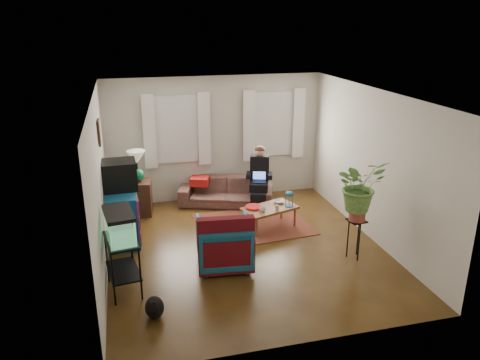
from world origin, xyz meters
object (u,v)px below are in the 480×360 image
object	(u,v)px
armchair	(224,241)
plant_stand	(355,239)
coffee_table	(270,217)
side_table	(139,198)
dresser	(122,216)
aquarium_stand	(123,265)
sofa	(226,187)

from	to	relation	value
armchair	plant_stand	xyz separation A→B (m)	(2.10, -0.28, -0.09)
armchair	coffee_table	size ratio (longest dim) A/B	0.86
side_table	dresser	bearing A→B (deg)	-107.08
coffee_table	side_table	bearing A→B (deg)	133.50
armchair	aquarium_stand	bearing A→B (deg)	19.60
aquarium_stand	plant_stand	bearing A→B (deg)	-6.69
sofa	aquarium_stand	xyz separation A→B (m)	(-2.12, -2.85, 0.03)
dresser	sofa	bearing A→B (deg)	27.70
sofa	coffee_table	world-z (taller)	sofa
side_table	armchair	bearing A→B (deg)	-63.63
side_table	armchair	world-z (taller)	armchair
sofa	aquarium_stand	distance (m)	3.55
sofa	armchair	xyz separation A→B (m)	(-0.59, -2.48, 0.05)
dresser	armchair	size ratio (longest dim) A/B	1.22
aquarium_stand	plant_stand	xyz separation A→B (m)	(3.63, 0.10, -0.08)
armchair	plant_stand	size ratio (longest dim) A/B	1.27
armchair	coffee_table	world-z (taller)	armchair
side_table	aquarium_stand	size ratio (longest dim) A/B	0.84
aquarium_stand	armchair	distance (m)	1.58
plant_stand	dresser	bearing A→B (deg)	156.72
armchair	dresser	bearing A→B (deg)	-34.15
dresser	aquarium_stand	world-z (taller)	dresser
sofa	coffee_table	bearing A→B (deg)	-49.44
armchair	coffee_table	distance (m)	1.61
aquarium_stand	sofa	bearing A→B (deg)	45.16
aquarium_stand	side_table	bearing A→B (deg)	74.56
dresser	aquarium_stand	xyz separation A→B (m)	(-0.01, -1.66, -0.06)
side_table	coffee_table	size ratio (longest dim) A/B	0.70
side_table	aquarium_stand	bearing A→B (deg)	-97.22
side_table	dresser	world-z (taller)	dresser
sofa	coffee_table	distance (m)	1.44
side_table	plant_stand	world-z (taller)	side_table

